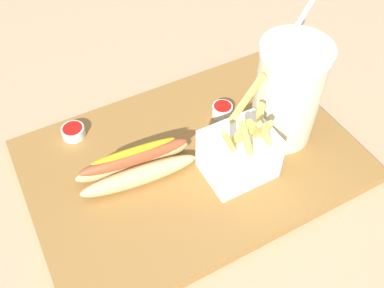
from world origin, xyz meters
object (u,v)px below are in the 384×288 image
(fries_basket, at_px, (239,153))
(hot_dog_1, at_px, (136,165))
(ketchup_cup_1, at_px, (73,131))
(soda_cup, at_px, (287,93))
(ketchup_cup_2, at_px, (222,110))

(fries_basket, bearing_deg, hot_dog_1, -25.49)
(fries_basket, height_order, ketchup_cup_1, fries_basket)
(soda_cup, bearing_deg, hot_dog_1, -6.96)
(hot_dog_1, bearing_deg, ketchup_cup_1, -64.54)
(ketchup_cup_1, bearing_deg, hot_dog_1, 115.46)
(ketchup_cup_1, bearing_deg, soda_cup, 153.03)
(soda_cup, distance_m, ketchup_cup_2, 0.12)
(soda_cup, relative_size, ketchup_cup_1, 7.07)
(soda_cup, relative_size, hot_dog_1, 1.44)
(soda_cup, distance_m, hot_dog_1, 0.25)
(hot_dog_1, bearing_deg, ketchup_cup_2, -165.05)
(soda_cup, xyz_separation_m, ketchup_cup_1, (0.30, -0.15, -0.08))
(fries_basket, relative_size, ketchup_cup_2, 4.59)
(hot_dog_1, height_order, ketchup_cup_2, hot_dog_1)
(fries_basket, height_order, hot_dog_1, fries_basket)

